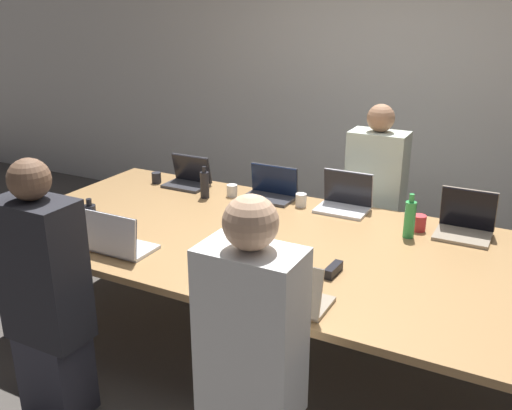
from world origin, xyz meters
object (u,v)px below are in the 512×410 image
object	(u,v)px
laptop_far_center	(345,199)
person_far_center	(375,202)
cup_far_center	(301,200)
laptop_far_midleft	(271,189)
laptop_near_midright	(288,293)
bottle_far_left	(205,184)
person_near_midright	(251,364)
cup_far_midleft	(232,191)
person_near_left	(46,299)
cup_far_right	(419,223)
laptop_near_left	(117,241)
bottle_near_left	(91,219)
stapler	(333,270)
bottle_far_right	(410,219)
bottle_near_midright	(241,265)
laptop_far_left	(189,177)
laptop_far_right	(465,222)
cup_far_left	(156,178)
cup_near_left	(83,235)

from	to	relation	value
laptop_far_center	person_far_center	distance (m)	0.45
cup_far_center	laptop_far_midleft	world-z (taller)	laptop_far_midleft
cup_far_center	laptop_near_midright	distance (m)	1.34
bottle_far_left	person_near_midright	bearing A→B (deg)	-51.99
bottle_far_left	cup_far_midleft	distance (m)	0.20
bottle_far_left	person_near_left	xyz separation A→B (m)	(0.03, -1.48, -0.16)
person_near_left	cup_far_center	bearing A→B (deg)	-111.47
cup_far_right	laptop_near_left	bearing A→B (deg)	-141.86
bottle_near_left	stapler	world-z (taller)	bottle_near_left
bottle_far_right	cup_far_midleft	size ratio (longest dim) A/B	3.19
cup_far_midleft	bottle_near_midright	bearing A→B (deg)	-58.02
bottle_far_left	laptop_near_midright	bearing A→B (deg)	-43.85
person_near_midright	bottle_near_midright	bearing A→B (deg)	-57.23
bottle_far_left	laptop_near_left	world-z (taller)	laptop_near_left
bottle_far_right	cup_far_center	distance (m)	0.79
laptop_near_left	person_far_center	size ratio (longest dim) A/B	0.26
laptop_near_midright	stapler	world-z (taller)	laptop_near_midright
laptop_far_left	cup_far_center	bearing A→B (deg)	-1.80
laptop_far_right	bottle_far_left	size ratio (longest dim) A/B	1.40
cup_far_left	bottle_near_left	bearing A→B (deg)	-74.45
cup_near_left	bottle_near_left	distance (m)	0.12
bottle_far_right	bottle_near_midright	world-z (taller)	bottle_far_right
person_far_center	bottle_near_midright	bearing A→B (deg)	-96.71
laptop_far_right	cup_far_left	distance (m)	2.23
cup_near_left	person_near_midright	distance (m)	1.47
laptop_near_left	bottle_near_left	distance (m)	0.33
cup_far_left	cup_near_left	size ratio (longest dim) A/B	0.95
person_far_center	laptop_far_left	bearing A→B (deg)	-160.03
cup_near_left	laptop_far_center	distance (m)	1.67
cup_far_right	cup_far_left	world-z (taller)	cup_far_right
laptop_near_left	person_near_midright	bearing A→B (deg)	155.85
bottle_far_right	person_near_left	distance (m)	2.02
bottle_near_left	bottle_near_midright	size ratio (longest dim) A/B	1.05
person_near_left	person_far_center	world-z (taller)	person_near_left
cup_far_right	cup_far_midleft	world-z (taller)	cup_far_right
cup_far_left	person_near_midright	xyz separation A→B (m)	(1.68, -1.61, -0.09)
bottle_near_midright	person_near_midright	bearing A→B (deg)	-57.23
laptop_far_right	bottle_far_right	bearing A→B (deg)	-145.65
cup_far_midleft	cup_near_left	bearing A→B (deg)	-108.25
person_far_center	laptop_near_left	bearing A→B (deg)	-120.14
bottle_far_right	stapler	distance (m)	0.70
cup_near_left	stapler	xyz separation A→B (m)	(1.42, 0.28, -0.01)
cup_far_right	person_near_midright	world-z (taller)	person_near_midright
bottle_far_right	person_far_center	world-z (taller)	person_far_center
cup_far_left	laptop_near_left	distance (m)	1.26
cup_far_right	bottle_far_right	world-z (taller)	bottle_far_right
person_near_midright	cup_near_left	bearing A→B (deg)	-20.61
laptop_near_left	bottle_near_midright	xyz separation A→B (m)	(0.77, 0.02, 0.02)
cup_far_right	laptop_far_left	xyz separation A→B (m)	(-1.72, 0.09, 0.02)
cup_far_center	laptop_near_midright	world-z (taller)	laptop_near_midright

